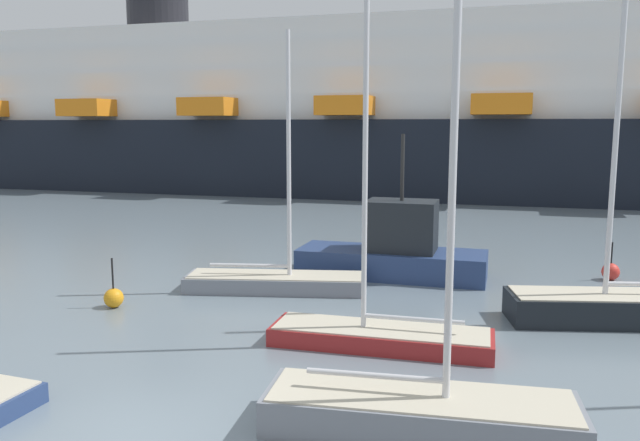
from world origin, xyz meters
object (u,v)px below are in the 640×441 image
(sailboat_2, at_px, (380,332))
(fishing_boat_0, at_px, (395,250))
(cruise_ship, at_px, (366,118))
(sailboat_7, at_px, (622,303))
(sailboat_3, at_px, (420,406))
(channel_buoy_0, at_px, (611,272))
(channel_buoy_1, at_px, (114,298))
(sailboat_0, at_px, (276,279))

(sailboat_2, xyz_separation_m, fishing_boat_0, (-0.54, 7.92, 0.63))
(fishing_boat_0, height_order, cruise_ship, cruise_ship)
(sailboat_7, distance_m, fishing_boat_0, 8.42)
(sailboat_3, distance_m, sailboat_7, 9.81)
(channel_buoy_0, relative_size, channel_buoy_1, 0.90)
(fishing_boat_0, bearing_deg, sailboat_2, -82.70)
(sailboat_0, height_order, channel_buoy_0, sailboat_0)
(sailboat_7, relative_size, channel_buoy_1, 7.75)
(channel_buoy_1, bearing_deg, fishing_boat_0, 37.08)
(cruise_ship, bearing_deg, sailboat_7, -66.37)
(channel_buoy_1, height_order, cruise_ship, cruise_ship)
(cruise_ship, bearing_deg, sailboat_3, -76.42)
(sailboat_0, distance_m, sailboat_2, 6.55)
(sailboat_0, relative_size, fishing_boat_0, 1.23)
(channel_buoy_0, xyz_separation_m, channel_buoy_1, (-16.33, -7.55, -0.01))
(sailboat_2, bearing_deg, channel_buoy_0, -127.66)
(sailboat_2, height_order, cruise_ship, cruise_ship)
(sailboat_3, bearing_deg, cruise_ship, 98.65)
(sailboat_0, bearing_deg, sailboat_2, -56.65)
(sailboat_7, bearing_deg, channel_buoy_1, -2.31)
(sailboat_3, relative_size, cruise_ship, 0.10)
(sailboat_3, distance_m, fishing_boat_0, 12.67)
(sailboat_7, height_order, cruise_ship, cruise_ship)
(sailboat_2, relative_size, channel_buoy_0, 6.10)
(sailboat_7, xyz_separation_m, fishing_boat_0, (-7.24, 4.26, 0.42))
(sailboat_3, bearing_deg, sailboat_7, 55.38)
(sailboat_0, xyz_separation_m, sailboat_2, (4.40, -4.85, -0.03))
(sailboat_7, bearing_deg, cruise_ship, -79.17)
(sailboat_0, bearing_deg, sailboat_3, -67.32)
(sailboat_3, height_order, cruise_ship, cruise_ship)
(sailboat_7, xyz_separation_m, channel_buoy_1, (-15.55, -2.02, -0.29))
(cruise_ship, bearing_deg, sailboat_0, -82.95)
(channel_buoy_0, distance_m, channel_buoy_1, 18.00)
(channel_buoy_1, bearing_deg, cruise_ship, 86.95)
(channel_buoy_0, height_order, channel_buoy_1, channel_buoy_1)
(channel_buoy_1, bearing_deg, sailboat_0, 35.81)
(channel_buoy_0, height_order, cruise_ship, cruise_ship)
(fishing_boat_0, relative_size, cruise_ship, 0.06)
(sailboat_0, bearing_deg, channel_buoy_1, -153.04)
(sailboat_0, xyz_separation_m, sailboat_3, (5.79, -9.44, 0.11))
(sailboat_2, distance_m, fishing_boat_0, 7.96)
(sailboat_0, relative_size, channel_buoy_1, 5.53)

